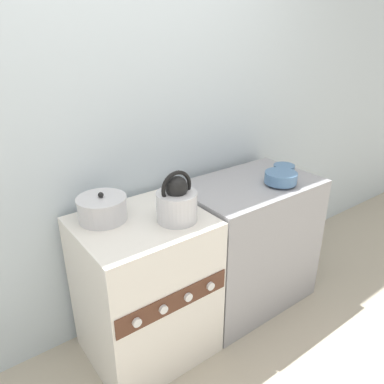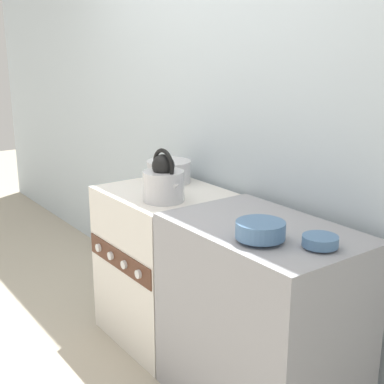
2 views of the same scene
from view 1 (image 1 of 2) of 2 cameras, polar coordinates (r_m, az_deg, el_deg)
name	(u,v)px [view 1 (image 1 of 2)]	position (r m, az deg, el deg)	size (l,w,h in m)	color
ground_plane	(176,379)	(2.27, -2.39, -26.54)	(12.00, 12.00, 0.00)	#B2A893
wall_back	(104,129)	(2.08, -13.29, 9.29)	(7.00, 0.06, 2.50)	silver
stove	(146,288)	(2.15, -7.08, -14.35)	(0.66, 0.60, 0.85)	silver
counter	(247,243)	(2.53, 8.37, -7.70)	(0.86, 0.56, 0.87)	#99999E
kettle	(177,202)	(1.87, -2.28, -1.51)	(0.25, 0.21, 0.27)	silver
cooking_pot	(102,208)	(1.94, -13.52, -2.45)	(0.25, 0.25, 0.15)	silver
enamel_bowl	(281,178)	(2.32, 13.37, 2.13)	(0.20, 0.20, 0.08)	#4C729E
small_ceramic_bowl	(284,168)	(2.54, 13.83, 3.57)	(0.14, 0.14, 0.05)	#4C729E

